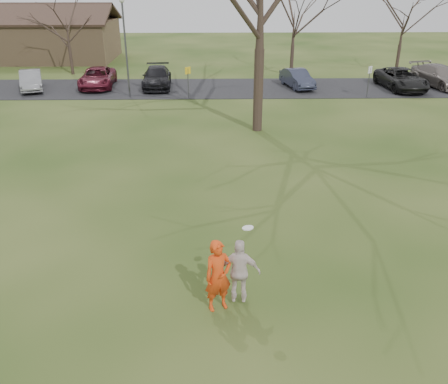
{
  "coord_description": "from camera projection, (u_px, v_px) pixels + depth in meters",
  "views": [
    {
      "loc": [
        -0.27,
        -9.13,
        7.66
      ],
      "look_at": [
        0.0,
        4.0,
        1.5
      ],
      "focal_mm": 37.61,
      "sensor_mm": 36.0,
      "label": 1
    }
  ],
  "objects": [
    {
      "name": "car_6",
      "position": [
        401.0,
        79.0,
        33.56
      ],
      "size": [
        2.8,
        5.34,
        1.43
      ],
      "primitive_type": "imported",
      "rotation": [
        0.0,
        0.0,
        0.09
      ],
      "color": "black",
      "rests_on": "parking_strip"
    },
    {
      "name": "small_tree_row",
      "position": [
        272.0,
        25.0,
        37.15
      ],
      "size": [
        55.0,
        5.9,
        8.5
      ],
      "color": "#352821",
      "rests_on": "ground"
    },
    {
      "name": "sign_white",
      "position": [
        369.0,
        76.0,
        31.0
      ],
      "size": [
        0.35,
        0.35,
        2.08
      ],
      "color": "#47474C",
      "rests_on": "ground"
    },
    {
      "name": "player_defender",
      "position": [
        218.0,
        276.0,
        11.42
      ],
      "size": [
        0.82,
        0.69,
        1.91
      ],
      "primitive_type": "imported",
      "rotation": [
        0.0,
        0.0,
        0.4
      ],
      "color": "#DE4012",
      "rests_on": "ground"
    },
    {
      "name": "car_5",
      "position": [
        297.0,
        78.0,
        34.02
      ],
      "size": [
        2.24,
        4.12,
        1.29
      ],
      "primitive_type": "imported",
      "rotation": [
        0.0,
        0.0,
        0.24
      ],
      "color": "#2D3144",
      "rests_on": "parking_strip"
    },
    {
      "name": "catching_play",
      "position": [
        240.0,
        271.0,
        11.55
      ],
      "size": [
        1.06,
        0.55,
        2.18
      ],
      "color": "silver",
      "rests_on": "ground"
    },
    {
      "name": "car_7",
      "position": [
        439.0,
        76.0,
        34.28
      ],
      "size": [
        3.31,
        5.51,
        1.5
      ],
      "primitive_type": "imported",
      "rotation": [
        0.0,
        0.0,
        0.25
      ],
      "color": "slate",
      "rests_on": "parking_strip"
    },
    {
      "name": "car_2",
      "position": [
        98.0,
        78.0,
        34.1
      ],
      "size": [
        2.61,
        5.08,
        1.37
      ],
      "primitive_type": "imported",
      "rotation": [
        0.0,
        0.0,
        0.07
      ],
      "color": "maroon",
      "rests_on": "parking_strip"
    },
    {
      "name": "car_1",
      "position": [
        31.0,
        80.0,
        33.32
      ],
      "size": [
        2.71,
        4.34,
        1.35
      ],
      "primitive_type": "imported",
      "rotation": [
        0.0,
        0.0,
        0.34
      ],
      "color": "gray",
      "rests_on": "parking_strip"
    },
    {
      "name": "lamp_post",
      "position": [
        125.0,
        36.0,
        30.09
      ],
      "size": [
        0.34,
        0.34,
        6.27
      ],
      "color": "#47474C",
      "rests_on": "ground"
    },
    {
      "name": "parking_strip",
      "position": [
        218.0,
        88.0,
        34.14
      ],
      "size": [
        62.0,
        6.5,
        0.04
      ],
      "primitive_type": "cube",
      "color": "black",
      "rests_on": "ground"
    },
    {
      "name": "sign_yellow",
      "position": [
        188.0,
        77.0,
        30.78
      ],
      "size": [
        0.35,
        0.35,
        2.08
      ],
      "color": "#47474C",
      "rests_on": "ground"
    },
    {
      "name": "ground",
      "position": [
        227.0,
        316.0,
        11.52
      ],
      "size": [
        120.0,
        120.0,
        0.0
      ],
      "primitive_type": "plane",
      "color": "#1E380F",
      "rests_on": "ground"
    },
    {
      "name": "building",
      "position": [
        7.0,
        39.0,
        44.72
      ],
      "size": [
        20.6,
        8.5,
        5.14
      ],
      "color": "#8C6D4C",
      "rests_on": "ground"
    },
    {
      "name": "car_3",
      "position": [
        157.0,
        77.0,
        34.06
      ],
      "size": [
        2.29,
        5.01,
        1.42
      ],
      "primitive_type": "imported",
      "rotation": [
        0.0,
        0.0,
        0.06
      ],
      "color": "black",
      "rests_on": "parking_strip"
    }
  ]
}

